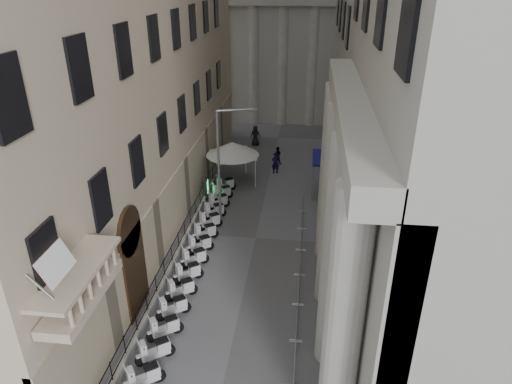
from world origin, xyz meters
The scene contains 27 objects.
iron_fence centered at (-4.30, 18.00, 0.00)m, with size 0.30×28.00×1.40m, color black, non-canonical shape.
blue_awning centered at (4.15, 26.00, 0.00)m, with size 1.60×3.00×3.00m, color navy, non-canonical shape.
scooter_3 centered at (-3.04, 8.85, 0.00)m, with size 0.56×1.40×1.50m, color silver, non-canonical shape.
scooter_4 centered at (-3.04, 10.24, 0.00)m, with size 0.56×1.40×1.50m, color silver, non-canonical shape.
scooter_5 centered at (-3.04, 11.64, 0.00)m, with size 0.56×1.40×1.50m, color silver, non-canonical shape.
scooter_6 centered at (-3.04, 13.04, 0.00)m, with size 0.56×1.40×1.50m, color silver, non-canonical shape.
scooter_7 centered at (-3.04, 14.44, 0.00)m, with size 0.56×1.40×1.50m, color silver, non-canonical shape.
scooter_8 centered at (-3.04, 15.84, 0.00)m, with size 0.56×1.40×1.50m, color silver, non-canonical shape.
scooter_9 centered at (-3.04, 17.23, 0.00)m, with size 0.56×1.40×1.50m, color silver, non-canonical shape.
scooter_10 centered at (-3.04, 18.63, 0.00)m, with size 0.56×1.40×1.50m, color silver, non-canonical shape.
scooter_11 centered at (-3.04, 20.03, 0.00)m, with size 0.56×1.40×1.50m, color silver, non-canonical shape.
scooter_12 centered at (-3.04, 21.43, 0.00)m, with size 0.56×1.40×1.50m, color silver, non-canonical shape.
scooter_13 centered at (-3.04, 22.82, 0.00)m, with size 0.56×1.40×1.50m, color silver, non-canonical shape.
scooter_14 centered at (-3.04, 24.22, 0.00)m, with size 0.56×1.40×1.50m, color silver, non-canonical shape.
scooter_15 centered at (-3.04, 25.62, 0.00)m, with size 0.56×1.40×1.50m, color silver, non-canonical shape.
barrier_2 centered at (2.83, 9.41, 0.00)m, with size 0.60×2.40×1.10m, color #B2B5BA, non-canonical shape.
barrier_3 centered at (2.83, 11.91, 0.00)m, with size 0.60×2.40×1.10m, color #B2B5BA, non-canonical shape.
barrier_4 centered at (2.83, 14.41, 0.00)m, with size 0.60×2.40×1.10m, color #B2B5BA, non-canonical shape.
barrier_5 centered at (2.83, 16.91, 0.00)m, with size 0.60×2.40×1.10m, color #B2B5BA, non-canonical shape.
barrier_6 centered at (2.83, 19.41, 0.00)m, with size 0.60×2.40×1.10m, color #B2B5BA, non-canonical shape.
barrier_7 centered at (2.83, 21.91, 0.00)m, with size 0.60×2.40×1.10m, color #B2B5BA, non-canonical shape.
security_tent centered at (-2.09, 26.93, 2.77)m, with size 4.08×4.08×3.32m.
street_lamp centered at (-2.23, 20.88, 4.53)m, with size 2.45×0.80×7.65m.
info_kiosk centered at (-4.19, 24.21, 0.82)m, with size 0.34×0.79×1.61m.
pedestrian_a centered at (0.40, 29.55, 0.89)m, with size 0.65×0.43×1.78m, color black.
pedestrian_b centered at (0.41, 31.58, 0.78)m, with size 0.75×0.59×1.55m, color black.
pedestrian_c centered at (-2.00, 36.00, 0.97)m, with size 0.95×0.61×1.93m, color black.
Camera 1 is at (2.86, -4.96, 14.96)m, focal length 32.00 mm.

